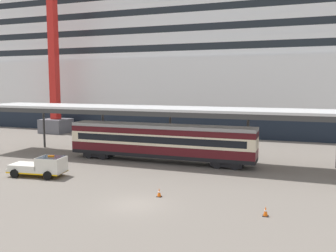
% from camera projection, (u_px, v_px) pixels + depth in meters
% --- Properties ---
extents(ground_plane, '(400.00, 400.00, 0.00)m').
position_uv_depth(ground_plane, '(135.00, 205.00, 25.70)').
color(ground_plane, '#6D645C').
extents(cruise_ship, '(132.58, 23.89, 38.97)m').
position_uv_depth(cruise_ship, '(244.00, 59.00, 66.78)').
color(cruise_ship, black).
rests_on(cruise_ship, ground).
extents(platform_canopy, '(44.79, 6.30, 5.95)m').
position_uv_depth(platform_canopy, '(161.00, 109.00, 39.56)').
color(platform_canopy, silver).
rests_on(platform_canopy, ground).
extents(train_carriage, '(20.66, 2.81, 4.11)m').
position_uv_depth(train_carriage, '(160.00, 141.00, 39.57)').
color(train_carriage, black).
rests_on(train_carriage, ground).
extents(service_truck, '(5.41, 2.73, 2.02)m').
position_uv_depth(service_truck, '(42.00, 166.00, 33.40)').
color(service_truck, silver).
rests_on(service_truck, ground).
extents(traffic_cone_near, '(0.36, 0.36, 0.66)m').
position_uv_depth(traffic_cone_near, '(159.00, 193.00, 27.46)').
color(traffic_cone_near, black).
rests_on(traffic_cone_near, ground).
extents(traffic_cone_mid, '(0.36, 0.36, 0.67)m').
position_uv_depth(traffic_cone_mid, '(266.00, 211.00, 23.40)').
color(traffic_cone_mid, black).
rests_on(traffic_cone_mid, ground).
extents(dockside_crane, '(12.50, 4.40, 51.49)m').
position_uv_depth(dockside_crane, '(55.00, 39.00, 61.80)').
color(dockside_crane, '#595960').
rests_on(dockside_crane, ground).
extents(quay_bollard, '(0.48, 0.48, 0.96)m').
position_uv_depth(quay_bollard, '(40.00, 164.00, 36.37)').
color(quay_bollard, black).
rests_on(quay_bollard, ground).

